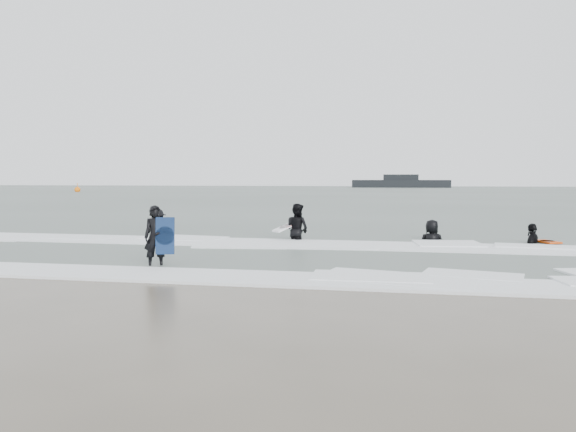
% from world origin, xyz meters
% --- Properties ---
extents(ground, '(320.00, 320.00, 0.00)m').
position_xyz_m(ground, '(0.00, 0.00, 0.00)').
color(ground, brown).
rests_on(ground, ground).
extents(sea, '(320.00, 320.00, 0.00)m').
position_xyz_m(sea, '(0.00, 80.00, 0.06)').
color(sea, '#47544C').
rests_on(sea, ground).
extents(surfer_centre, '(0.72, 0.63, 1.65)m').
position_xyz_m(surfer_centre, '(-2.56, 0.52, 0.00)').
color(surfer_centre, black).
rests_on(surfer_centre, ground).
extents(surfer_wading, '(1.19, 1.10, 1.96)m').
position_xyz_m(surfer_wading, '(-0.17, 7.40, 0.00)').
color(surfer_wading, black).
rests_on(surfer_wading, ground).
extents(surfer_breaker, '(1.31, 0.85, 1.92)m').
position_xyz_m(surfer_breaker, '(-6.33, 8.65, 0.00)').
color(surfer_breaker, black).
rests_on(surfer_breaker, ground).
extents(surfer_right_near, '(0.90, 1.21, 1.90)m').
position_xyz_m(surfer_right_near, '(8.17, 8.12, 0.00)').
color(surfer_right_near, black).
rests_on(surfer_right_near, ground).
extents(surfer_right_far, '(1.04, 0.76, 1.95)m').
position_xyz_m(surfer_right_far, '(4.74, 8.57, 0.00)').
color(surfer_right_far, black).
rests_on(surfer_right_far, ground).
extents(surf_foam, '(30.03, 9.06, 0.09)m').
position_xyz_m(surf_foam, '(0.00, 3.70, 0.04)').
color(surf_foam, white).
rests_on(surf_foam, ground).
extents(bodyboards, '(11.63, 8.36, 1.25)m').
position_xyz_m(bodyboards, '(2.00, 5.37, 0.50)').
color(bodyboards, '#0F2146').
rests_on(bodyboards, ground).
extents(buoy, '(1.00, 1.00, 1.65)m').
position_xyz_m(buoy, '(-52.42, 75.00, 0.42)').
color(buoy, orange).
rests_on(buoy, ground).
extents(vessel_horizon, '(24.86, 4.44, 3.37)m').
position_xyz_m(vessel_horizon, '(2.17, 135.27, 1.26)').
color(vessel_horizon, black).
rests_on(vessel_horizon, ground).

